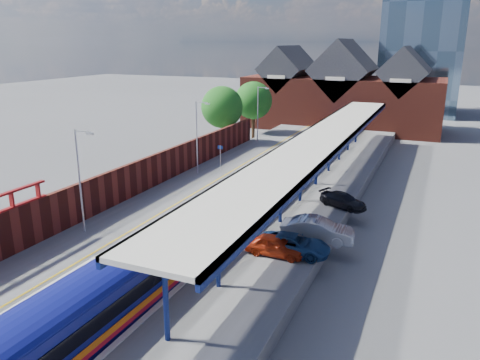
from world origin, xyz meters
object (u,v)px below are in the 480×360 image
at_px(lamp_post_d, 259,111).
at_px(parked_car_red, 276,245).
at_px(platform_sign, 220,153).
at_px(lamp_post_b, 81,175).
at_px(train, 281,166).
at_px(parked_car_blue, 293,244).
at_px(parked_car_dark, 343,200).
at_px(parked_car_silver, 317,230).
at_px(lamp_post_c, 198,133).

xyz_separation_m(lamp_post_d, parked_car_red, (12.85, -30.27, -3.37)).
bearing_deg(lamp_post_d, platform_sign, -84.44).
bearing_deg(lamp_post_d, lamp_post_b, -90.00).
bearing_deg(platform_sign, train, -3.06).
xyz_separation_m(lamp_post_b, parked_car_blue, (13.80, 2.30, -3.38)).
bearing_deg(lamp_post_b, parked_car_dark, 38.55).
distance_m(lamp_post_d, parked_car_red, 33.05).
distance_m(lamp_post_d, parked_car_silver, 31.13).
xyz_separation_m(parked_car_dark, parked_car_blue, (-1.05, -9.53, 0.06)).
bearing_deg(parked_car_blue, lamp_post_b, 96.87).
height_order(lamp_post_c, parked_car_red, lamp_post_c).
distance_m(train, platform_sign, 6.53).
relative_size(lamp_post_c, lamp_post_d, 1.00).
bearing_deg(parked_car_blue, train, 18.57).
height_order(parked_car_silver, parked_car_dark, parked_car_silver).
bearing_deg(parked_car_red, train, 17.12).
relative_size(parked_car_silver, parked_car_dark, 1.22).
bearing_deg(lamp_post_c, parked_car_dark, -15.69).
relative_size(train, platform_sign, 26.38).
bearing_deg(parked_car_dark, parked_car_silver, -157.72).
bearing_deg(parked_car_silver, lamp_post_b, 101.19).
bearing_deg(train, lamp_post_d, 118.70).
relative_size(parked_car_red, parked_car_dark, 0.95).
relative_size(lamp_post_d, parked_car_red, 1.92).
bearing_deg(lamp_post_d, parked_car_blue, -65.08).
distance_m(train, lamp_post_d, 16.61).
bearing_deg(parked_car_blue, parked_car_dark, -8.88).
bearing_deg(parked_car_silver, parked_car_blue, 154.31).
height_order(train, platform_sign, platform_sign).
bearing_deg(train, parked_car_red, -72.57).
distance_m(parked_car_red, parked_car_dark, 10.29).
relative_size(platform_sign, parked_car_blue, 0.56).
bearing_deg(platform_sign, lamp_post_c, -124.26).
distance_m(lamp_post_d, platform_sign, 14.25).
distance_m(parked_car_dark, parked_car_blue, 9.59).
bearing_deg(platform_sign, parked_car_silver, -45.05).
xyz_separation_m(lamp_post_c, lamp_post_d, (0.00, 16.00, 0.00)).
relative_size(platform_sign, parked_car_silver, 0.54).
height_order(lamp_post_d, parked_car_silver, lamp_post_d).
bearing_deg(lamp_post_c, parked_car_silver, -37.66).
xyz_separation_m(train, platform_sign, (-6.49, 0.35, 0.57)).
distance_m(parked_car_red, parked_car_silver, 3.47).
bearing_deg(parked_car_blue, platform_sign, 35.79).
relative_size(lamp_post_c, parked_car_red, 1.92).
distance_m(lamp_post_c, lamp_post_d, 16.00).
xyz_separation_m(platform_sign, parked_car_silver, (13.27, -13.29, -0.92)).
relative_size(lamp_post_b, lamp_post_d, 1.00).
bearing_deg(parked_car_silver, platform_sign, 38.30).
relative_size(lamp_post_d, parked_car_dark, 1.83).
distance_m(lamp_post_b, parked_car_dark, 19.29).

